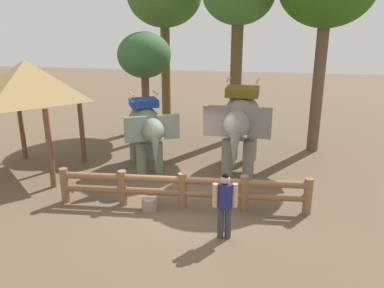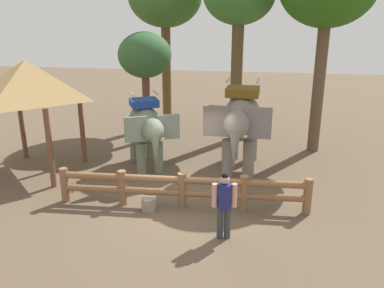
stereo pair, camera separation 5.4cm
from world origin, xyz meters
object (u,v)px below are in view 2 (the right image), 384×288
at_px(log_fence, 182,188).
at_px(thatched_shelter, 28,81).
at_px(elephant_center, 241,121).
at_px(tree_far_left, 145,57).
at_px(tourist_woman_in_black, 224,201).
at_px(feed_bucket, 149,204).
at_px(elephant_near_left, 146,127).

distance_m(log_fence, thatched_shelter, 6.49).
height_order(elephant_center, tree_far_left, tree_far_left).
height_order(tourist_woman_in_black, feed_bucket, tourist_woman_in_black).
height_order(tourist_woman_in_black, thatched_shelter, thatched_shelter).
distance_m(elephant_near_left, elephant_center, 3.35).
bearing_deg(tourist_woman_in_black, log_fence, 132.60).
bearing_deg(feed_bucket, tourist_woman_in_black, -26.16).
height_order(elephant_near_left, feed_bucket, elephant_near_left).
distance_m(log_fence, tourist_woman_in_black, 2.01).
relative_size(elephant_near_left, feed_bucket, 7.72).
xyz_separation_m(log_fence, elephant_center, (1.45, 3.25, 1.21)).
height_order(elephant_center, feed_bucket, elephant_center).
bearing_deg(elephant_near_left, thatched_shelter, -165.43).
bearing_deg(tree_far_left, thatched_shelter, -123.87).
distance_m(thatched_shelter, tree_far_left, 5.10).
bearing_deg(log_fence, tourist_woman_in_black, -47.40).
height_order(tourist_woman_in_black, tree_far_left, tree_far_left).
distance_m(log_fence, feed_bucket, 1.05).
bearing_deg(elephant_near_left, tree_far_left, 105.70).
xyz_separation_m(elephant_near_left, tree_far_left, (-0.91, 3.25, 2.12)).
xyz_separation_m(tourist_woman_in_black, thatched_shelter, (-6.95, 3.37, 2.22)).
relative_size(elephant_near_left, thatched_shelter, 0.82).
relative_size(log_fence, thatched_shelter, 1.84).
distance_m(log_fence, tree_far_left, 7.40).
xyz_separation_m(log_fence, thatched_shelter, (-5.62, 1.92, 2.61)).
relative_size(log_fence, feed_bucket, 17.38).
relative_size(elephant_near_left, tree_far_left, 0.69).
relative_size(log_fence, tourist_woman_in_black, 4.21).
distance_m(thatched_shelter, feed_bucket, 6.05).
distance_m(elephant_center, tourist_woman_in_black, 4.77).
bearing_deg(log_fence, feed_bucket, -158.30).
xyz_separation_m(tree_far_left, feed_bucket, (1.89, -6.49, -3.46)).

